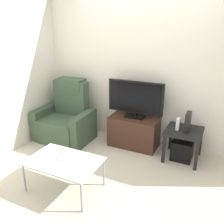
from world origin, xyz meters
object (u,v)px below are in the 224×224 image
side_table (184,135)px  coffee_table (64,162)px  game_console (188,122)px  book_upright (178,124)px  tv_stand (134,132)px  subwoofer_box (182,150)px  television (135,99)px  cell_phone (63,158)px  recliner_armchair (66,119)px

side_table → coffee_table: bearing=-131.3°
game_console → book_upright: bearing=-167.5°
tv_stand → subwoofer_box: (0.84, -0.08, -0.11)m
television → side_table: television is taller
coffee_table → cell_phone: size_ratio=6.00×
side_table → game_console: (0.04, 0.01, 0.22)m
coffee_table → recliner_armchair: bearing=124.5°
subwoofer_box → coffee_table: 1.87m
cell_phone → book_upright: bearing=72.1°
book_upright → cell_phone: (-1.17, -1.33, -0.17)m
tv_stand → side_table: (0.84, -0.08, 0.15)m
side_table → television: bearing=173.2°
recliner_armchair → game_console: recliner_armchair is taller
recliner_armchair → cell_phone: bearing=-65.6°
tv_stand → television: size_ratio=0.88×
coffee_table → book_upright: bearing=50.7°
recliner_armchair → game_console: bearing=-4.9°
subwoofer_box → book_upright: 0.44m
side_table → cell_phone: 1.85m
side_table → coffee_table: 1.85m
book_upright → coffee_table: book_upright is taller
coffee_table → cell_phone: (-0.04, 0.04, 0.03)m
book_upright → cell_phone: book_upright is taller
side_table → game_console: bearing=15.9°
tv_stand → book_upright: (0.74, -0.10, 0.32)m
tv_stand → coffee_table: bearing=-104.5°
side_table → book_upright: 0.20m
side_table → coffee_table: side_table is taller
book_upright → recliner_armchair: bearing=-176.0°
recliner_armchair → book_upright: bearing=-5.5°
television → cell_phone: television is taller
book_upright → game_console: 0.15m
side_table → book_upright: book_upright is taller
tv_stand → book_upright: bearing=-7.8°
game_console → cell_phone: bearing=-133.7°
television → cell_phone: bearing=-106.3°
television → game_console: size_ratio=3.30×
subwoofer_box → coffee_table: coffee_table is taller
tv_stand → cell_phone: tv_stand is taller
side_table → subwoofer_box: bearing=0.0°
side_table → cell_phone: side_table is taller
coffee_table → game_console: bearing=48.1°
coffee_table → cell_phone: bearing=139.2°
recliner_armchair → book_upright: (1.97, 0.14, 0.21)m
tv_stand → television: 0.59m
television → subwoofer_box: bearing=-6.8°
side_table → recliner_armchair: bearing=-175.6°
tv_stand → side_table: size_ratio=1.53×
side_table → cell_phone: bearing=-133.1°
television → game_console: 0.91m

